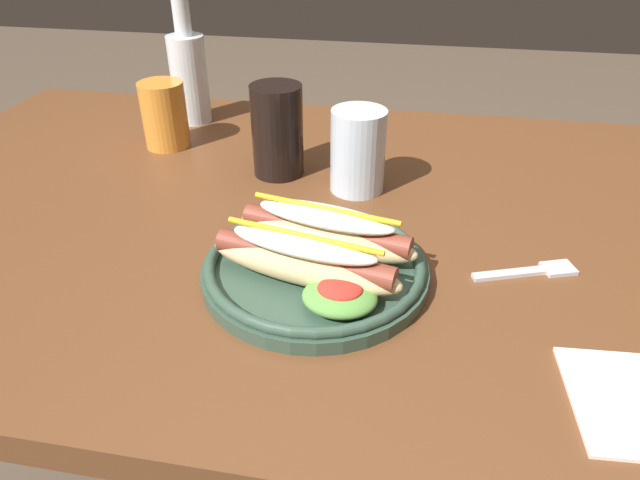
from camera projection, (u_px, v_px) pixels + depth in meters
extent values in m
cube|color=brown|center=(323.00, 221.00, 0.77)|extent=(1.33, 0.81, 0.04)
cylinder|color=brown|center=(103.00, 267.00, 1.32)|extent=(0.06, 0.06, 0.70)
cylinder|color=brown|center=(629.00, 326.00, 1.15)|extent=(0.06, 0.06, 0.70)
cylinder|color=#334C3D|center=(315.00, 271.00, 0.63)|extent=(0.25, 0.25, 0.02)
torus|color=#334C3D|center=(315.00, 262.00, 0.62)|extent=(0.24, 0.24, 0.01)
ellipsoid|color=#E0C184|center=(304.00, 265.00, 0.59)|extent=(0.22, 0.09, 0.04)
cylinder|color=brown|center=(304.00, 259.00, 0.59)|extent=(0.20, 0.07, 0.03)
ellipsoid|color=silver|center=(304.00, 244.00, 0.58)|extent=(0.17, 0.08, 0.02)
cylinder|color=yellow|center=(303.00, 236.00, 0.57)|extent=(0.17, 0.04, 0.01)
ellipsoid|color=#E0C184|center=(325.00, 236.00, 0.64)|extent=(0.22, 0.09, 0.04)
cylinder|color=brown|center=(325.00, 230.00, 0.63)|extent=(0.20, 0.07, 0.03)
ellipsoid|color=silver|center=(325.00, 216.00, 0.62)|extent=(0.17, 0.08, 0.02)
cylinder|color=yellow|center=(326.00, 209.00, 0.62)|extent=(0.17, 0.04, 0.01)
ellipsoid|color=#5B9942|center=(340.00, 297.00, 0.56)|extent=(0.08, 0.06, 0.02)
ellipsoid|color=red|center=(340.00, 289.00, 0.55)|extent=(0.05, 0.04, 0.01)
cube|color=silver|center=(509.00, 274.00, 0.63)|extent=(0.08, 0.04, 0.00)
cube|color=silver|center=(558.00, 268.00, 0.64)|extent=(0.04, 0.04, 0.00)
cylinder|color=black|center=(277.00, 131.00, 0.82)|extent=(0.08, 0.08, 0.13)
cylinder|color=silver|center=(358.00, 151.00, 0.78)|extent=(0.08, 0.08, 0.12)
cylinder|color=orange|center=(164.00, 115.00, 0.92)|extent=(0.07, 0.07, 0.11)
cylinder|color=silver|center=(190.00, 80.00, 1.00)|extent=(0.06, 0.06, 0.15)
cylinder|color=silver|center=(181.00, 13.00, 0.94)|extent=(0.03, 0.03, 0.07)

